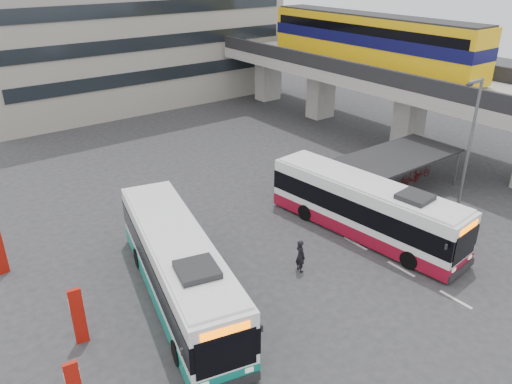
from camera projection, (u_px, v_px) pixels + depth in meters
ground at (321, 259)px, 25.18m from camera, size 120.00×120.00×0.00m
viaduct at (371, 59)px, 40.70m from camera, size 8.00×32.00×9.68m
bike_shelter at (387, 175)px, 31.38m from camera, size 10.00×4.00×2.54m
road_markings at (401, 269)px, 24.37m from camera, size 0.15×7.60×0.01m
bus_main at (364, 208)px, 26.86m from camera, size 3.61×11.53×3.35m
bus_teal at (179, 268)px, 21.60m from camera, size 5.16×12.03×3.48m
pedestrian at (300, 256)px, 23.90m from camera, size 0.48×0.66×1.70m
lamp_post at (469, 143)px, 27.16m from camera, size 1.43×0.19×8.14m
sign_totem_mid at (78, 315)px, 19.25m from camera, size 0.54×0.24×2.51m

